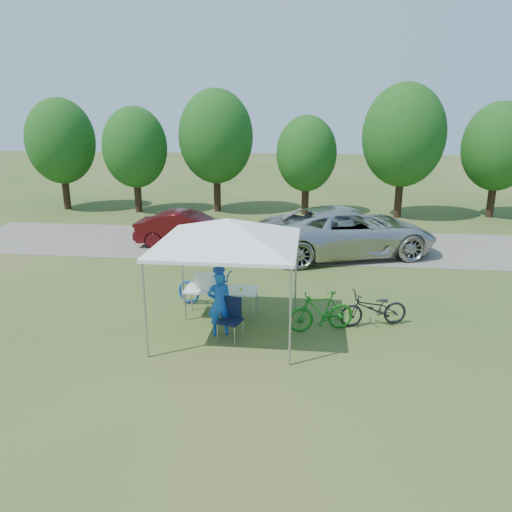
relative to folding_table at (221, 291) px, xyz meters
The scene contains 14 objects.
ground 1.13m from the folding_table, 68.08° to the right, with size 100.00×100.00×0.00m, color #2D5119.
gravel_strip 7.22m from the folding_table, 87.38° to the left, with size 24.00×5.00×0.02m, color gray.
canopy 2.14m from the folding_table, 68.08° to the right, with size 4.53×4.53×3.00m.
treeline 13.53m from the folding_table, 89.85° to the left, with size 24.89×4.28×6.30m.
folding_table is the anchor object (origin of this frame).
folding_chair 1.25m from the folding_table, 69.78° to the right, with size 0.61×0.64×0.96m.
cooler 0.47m from the folding_table, behind, with size 0.50×0.34×0.36m.
ice_cream_cup 0.51m from the folding_table, ahead, with size 0.08×0.08×0.06m, color yellow.
cyclist 1.04m from the folding_table, 81.91° to the right, with size 0.56×0.37×1.55m, color blue.
bike_blue 0.80m from the folding_table, 124.91° to the left, with size 0.66×1.89×0.99m, color blue.
bike_green 2.54m from the folding_table, 12.27° to the right, with size 0.46×1.61×0.97m, color #1A761A.
bike_dark 3.76m from the folding_table, ahead, with size 0.59×1.68×0.88m, color black.
minivan 6.94m from the folding_table, 59.81° to the left, with size 2.87×6.23×1.73m, color silver.
sedan 7.03m from the folding_table, 110.45° to the left, with size 1.40×4.02×1.32m, color #4B0C10.
Camera 1 is at (1.87, -10.74, 5.06)m, focal length 35.00 mm.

